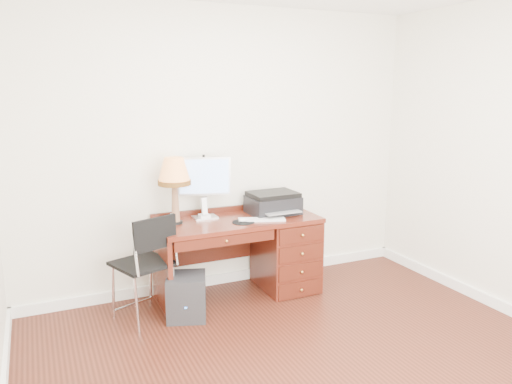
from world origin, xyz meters
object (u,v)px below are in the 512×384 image
printer (273,203)px  monitor (203,180)px  desk (269,249)px  phone (204,213)px  chair (144,258)px  leg_lamp (174,175)px  equipment_box (186,297)px

printer → monitor: bearing=168.2°
monitor → printer: bearing=6.8°
desk → phone: 0.73m
desk → chair: 1.27m
phone → chair: (-0.64, -0.32, -0.25)m
phone → chair: phone is taller
printer → phone: bearing=173.2°
desk → chair: bearing=-170.9°
printer → leg_lamp: 1.02m
equipment_box → printer: bearing=37.4°
printer → equipment_box: (-0.98, -0.33, -0.66)m
printer → chair: printer is taller
desk → leg_lamp: (-0.89, 0.08, 0.77)m
leg_lamp → phone: size_ratio=3.02×
monitor → desk: bearing=0.1°
printer → phone: (-0.68, 0.07, -0.04)m
desk → equipment_box: bearing=-163.7°
desk → phone: size_ratio=7.59×
desk → printer: (0.07, 0.06, 0.44)m
desk → chair: (-1.24, -0.20, 0.15)m
printer → chair: size_ratio=0.51×
monitor → equipment_box: bearing=-108.2°
printer → leg_lamp: size_ratio=0.80×
desk → printer: bearing=40.5°
desk → equipment_box: 0.98m
leg_lamp → equipment_box: bearing=-93.6°
desk → equipment_box: (-0.91, -0.27, -0.22)m
monitor → chair: 0.93m
printer → chair: 1.37m
monitor → leg_lamp: 0.33m
desk → phone: (-0.61, 0.13, 0.40)m
monitor → equipment_box: 1.07m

